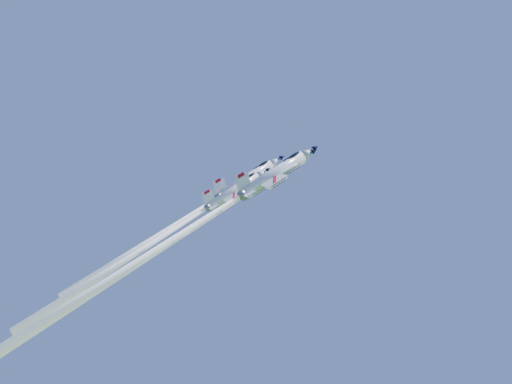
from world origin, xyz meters
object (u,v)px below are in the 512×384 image
at_px(jet_lead, 156,252).
at_px(jet_slot, 155,241).
at_px(jet_right, 156,250).
at_px(jet_left, 184,220).

xyz_separation_m(jet_lead, jet_slot, (0.63, -1.27, 1.90)).
bearing_deg(jet_slot, jet_right, -7.15).
relative_size(jet_right, jet_slot, 1.33).
bearing_deg(jet_right, jet_slot, 172.85).
xyz_separation_m(jet_left, jet_slot, (-1.80, -6.97, -5.00)).
height_order(jet_left, jet_right, jet_left).
height_order(jet_left, jet_slot, jet_left).
xyz_separation_m(jet_lead, jet_left, (2.43, 5.70, 6.91)).
bearing_deg(jet_left, jet_slot, -57.54).
bearing_deg(jet_right, jet_left, 147.88).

